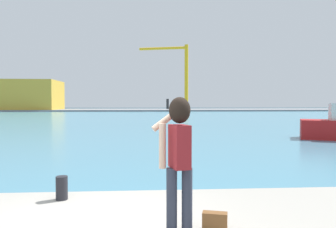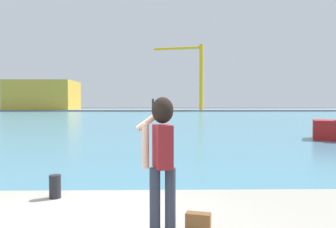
% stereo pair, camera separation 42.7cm
% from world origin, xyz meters
% --- Properties ---
extents(ground_plane, '(220.00, 220.00, 0.00)m').
position_xyz_m(ground_plane, '(0.00, 50.00, 0.00)').
color(ground_plane, '#334751').
extents(harbor_water, '(140.00, 100.00, 0.02)m').
position_xyz_m(harbor_water, '(0.00, 52.00, 0.01)').
color(harbor_water, teal).
rests_on(harbor_water, ground_plane).
extents(far_shore_dock, '(140.00, 20.00, 0.44)m').
position_xyz_m(far_shore_dock, '(0.00, 92.00, 0.22)').
color(far_shore_dock, gray).
rests_on(far_shore_dock, ground_plane).
extents(person_photographer, '(0.54, 0.54, 1.74)m').
position_xyz_m(person_photographer, '(1.13, 0.01, 1.66)').
color(person_photographer, '#2D3342').
rests_on(person_photographer, quay_promenade).
extents(handbag, '(0.35, 0.22, 0.24)m').
position_xyz_m(handbag, '(1.60, -0.03, 0.72)').
color(handbag, brown).
rests_on(handbag, quay_promenade).
extents(harbor_bollard, '(0.20, 0.20, 0.40)m').
position_xyz_m(harbor_bollard, '(-0.74, 1.50, 0.80)').
color(harbor_bollard, black).
rests_on(harbor_bollard, quay_promenade).
extents(warehouse_left, '(17.85, 13.86, 8.10)m').
position_xyz_m(warehouse_left, '(-32.79, 90.09, 4.49)').
color(warehouse_left, gold).
rests_on(warehouse_left, far_shore_dock).
extents(port_crane, '(13.26, 4.20, 17.59)m').
position_xyz_m(port_crane, '(10.04, 84.47, 11.38)').
color(port_crane, yellow).
rests_on(port_crane, far_shore_dock).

